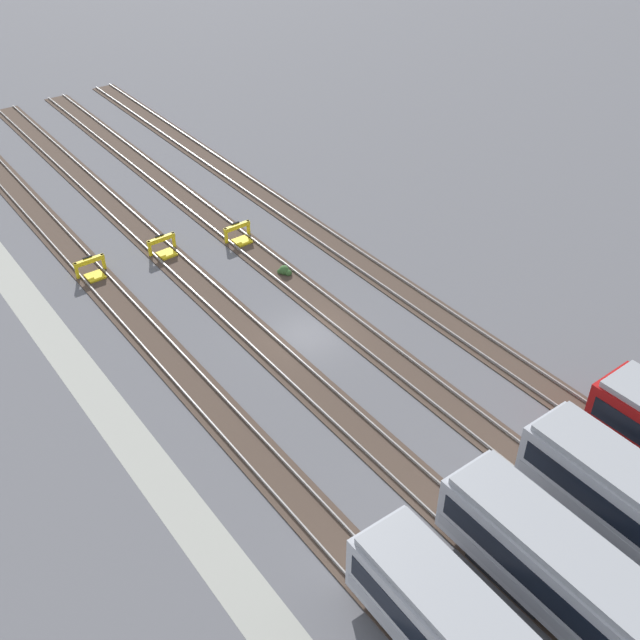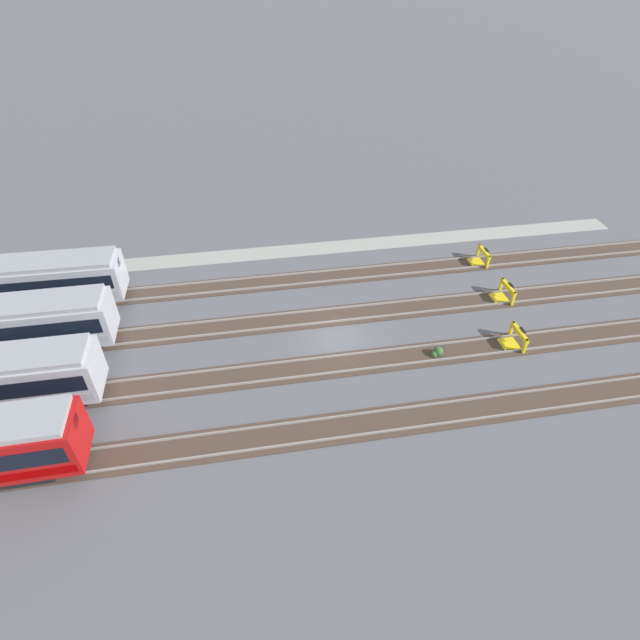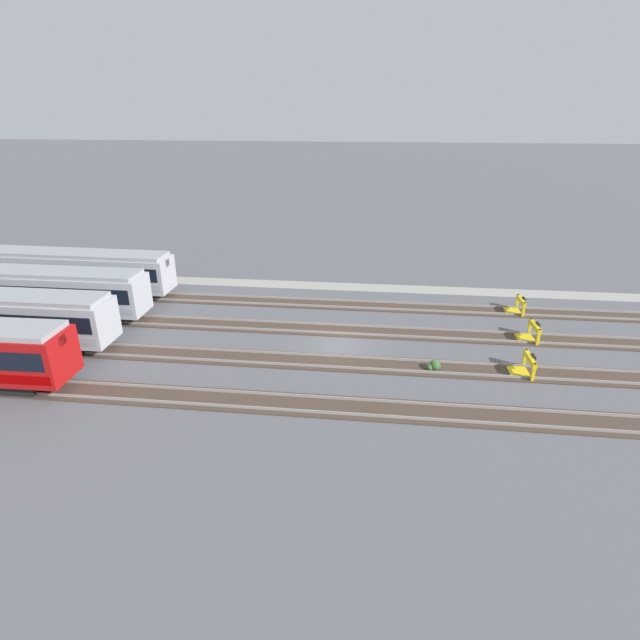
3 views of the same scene
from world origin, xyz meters
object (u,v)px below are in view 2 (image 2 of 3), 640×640
at_px(weed_clump, 437,352).
at_px(bumper_stop_nearest_track, 480,257).
at_px(bumper_stop_middle_track, 514,339).
at_px(bumper_stop_near_inner_track, 504,293).

bearing_deg(weed_clump, bumper_stop_nearest_track, -125.91).
bearing_deg(bumper_stop_nearest_track, bumper_stop_middle_track, 78.96).
xyz_separation_m(bumper_stop_nearest_track, bumper_stop_near_inner_track, (0.31, 4.90, 0.00)).
bearing_deg(bumper_stop_near_inner_track, bumper_stop_middle_track, 71.90).
xyz_separation_m(bumper_stop_nearest_track, bumper_stop_middle_track, (1.91, 9.79, 0.00)).
bearing_deg(bumper_stop_middle_track, bumper_stop_nearest_track, -101.04).
distance_m(bumper_stop_middle_track, weed_clump, 5.26).
height_order(bumper_stop_near_inner_track, bumper_stop_middle_track, same).
bearing_deg(bumper_stop_middle_track, weed_clump, 1.16).
xyz_separation_m(bumper_stop_near_inner_track, bumper_stop_middle_track, (1.60, 4.89, 0.00)).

